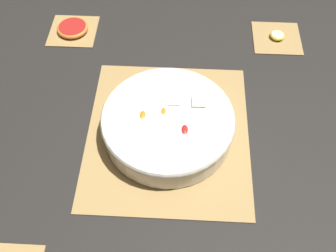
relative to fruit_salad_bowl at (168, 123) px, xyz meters
The scene contains 7 objects.
ground_plane 0.04m from the fruit_salad_bowl, ahead, with size 6.00×6.00×0.00m, color black.
bamboo_mat_center 0.04m from the fruit_salad_bowl, ahead, with size 0.40×0.36×0.01m.
coaster_mat_near_left 0.43m from the fruit_salad_bowl, 139.71° to the right, with size 0.13×0.13×0.01m.
coaster_mat_far_left 0.43m from the fruit_salad_bowl, 139.70° to the left, with size 0.13×0.13×0.01m.
fruit_salad_bowl is the anchor object (origin of this frame).
banana_coin_single 0.43m from the fruit_salad_bowl, 139.70° to the left, with size 0.04×0.04×0.01m.
grapefruit_slice 0.43m from the fruit_salad_bowl, 139.71° to the right, with size 0.08×0.08×0.01m.
Camera 1 is at (0.50, 0.03, 0.72)m, focal length 42.00 mm.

